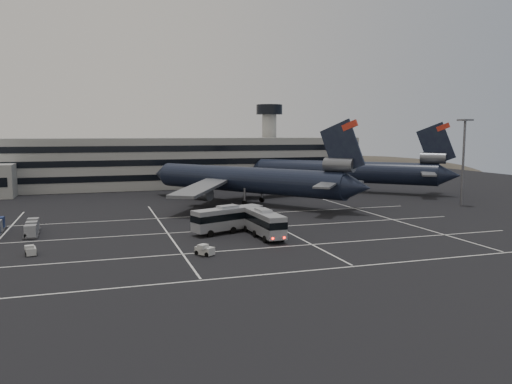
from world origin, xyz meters
The scene contains 12 objects.
ground centered at (0.00, 0.00, 0.00)m, with size 260.00×260.00×0.00m, color black.
lane_markings centered at (0.95, 0.72, 0.01)m, with size 90.00×55.62×0.01m.
terminal centered at (-2.95, 71.14, 6.93)m, with size 125.00×26.00×24.00m.
hills centered at (17.99, 170.00, -12.07)m, with size 352.00×180.00×44.00m.
lightpole_right centered at (58.00, 15.00, 11.82)m, with size 2.40×2.40×18.28m.
trijet_main centered at (15.35, 31.81, 5.25)m, with size 39.87×49.36×18.08m.
trijet_far centered at (46.86, 45.70, 5.43)m, with size 45.35×43.91×18.08m.
bus_near centered at (7.27, -2.86, 2.29)m, with size 3.43×11.97×4.18m.
bus_far centered at (3.08, 1.97, 2.31)m, with size 12.16×6.91×4.23m.
tug_a centered at (-24.41, -4.70, 0.61)m, with size 1.64×2.32×1.37m.
tug_b centered at (-3.35, -11.43, 0.66)m, with size 2.51×2.69×1.49m.
uld_cluster centered at (-28.92, 10.39, 0.96)m, with size 7.91×11.97×1.96m.
Camera 1 is at (-16.04, -72.22, 15.41)m, focal length 35.00 mm.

